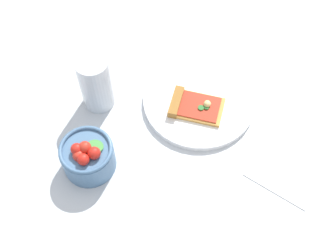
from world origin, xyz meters
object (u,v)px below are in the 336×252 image
(paper_napkin, at_px, (287,170))
(soda_glass, at_px, (96,83))
(salad_bowl, at_px, (88,156))
(plate, at_px, (199,101))
(pizza_slice_main, at_px, (192,106))

(paper_napkin, bearing_deg, soda_glass, 105.93)
(salad_bowl, xyz_separation_m, soda_glass, (0.13, 0.10, 0.03))
(plate, height_order, soda_glass, soda_glass)
(pizza_slice_main, distance_m, paper_napkin, 0.24)
(salad_bowl, bearing_deg, soda_glass, 36.93)
(salad_bowl, distance_m, soda_glass, 0.16)
(pizza_slice_main, bearing_deg, soda_glass, 121.83)
(plate, bearing_deg, pizza_slice_main, -175.43)
(pizza_slice_main, bearing_deg, paper_napkin, -87.83)
(plate, xyz_separation_m, pizza_slice_main, (-0.03, -0.00, 0.01))
(soda_glass, bearing_deg, paper_napkin, -74.07)
(plate, height_order, pizza_slice_main, pizza_slice_main)
(pizza_slice_main, height_order, salad_bowl, salad_bowl)
(pizza_slice_main, xyz_separation_m, soda_glass, (-0.11, 0.18, 0.05))
(plate, bearing_deg, salad_bowl, 163.55)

